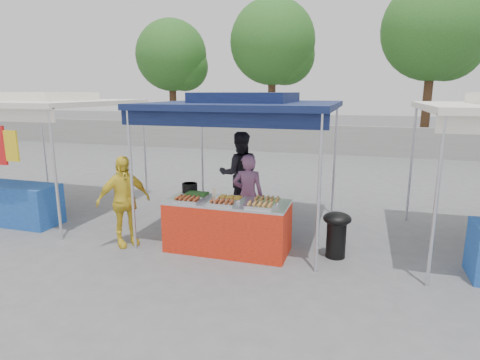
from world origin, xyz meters
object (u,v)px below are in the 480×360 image
(wok_burner, at_px, (337,231))
(customer_person, at_px, (124,201))
(vendor_table, at_px, (228,226))
(cooking_pot, at_px, (190,188))
(helper_man, at_px, (240,174))
(vendor_woman, at_px, (248,195))

(wok_burner, height_order, customer_person, customer_person)
(vendor_table, distance_m, cooking_pot, 1.04)
(vendor_table, bearing_deg, cooking_pot, 155.83)
(vendor_table, bearing_deg, helper_man, 101.34)
(cooking_pot, height_order, vendor_woman, vendor_woman)
(vendor_woman, relative_size, customer_person, 0.97)
(cooking_pot, distance_m, helper_man, 1.65)
(customer_person, bearing_deg, cooking_pot, -15.81)
(customer_person, bearing_deg, vendor_woman, -21.25)
(vendor_table, relative_size, wok_burner, 2.68)
(vendor_table, distance_m, vendor_woman, 0.86)
(vendor_table, relative_size, customer_person, 1.29)
(vendor_woman, xyz_separation_m, helper_man, (-0.52, 1.17, 0.13))
(vendor_table, distance_m, customer_person, 1.81)
(wok_burner, bearing_deg, cooking_pot, -162.31)
(vendor_woman, bearing_deg, vendor_table, 71.46)
(helper_man, height_order, customer_person, helper_man)
(wok_burner, xyz_separation_m, helper_man, (-2.13, 1.72, 0.45))
(helper_man, bearing_deg, wok_burner, 117.80)
(helper_man, bearing_deg, cooking_pot, 51.40)
(vendor_table, distance_m, wok_burner, 1.75)
(cooking_pot, xyz_separation_m, wok_burner, (2.56, -0.13, -0.49))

